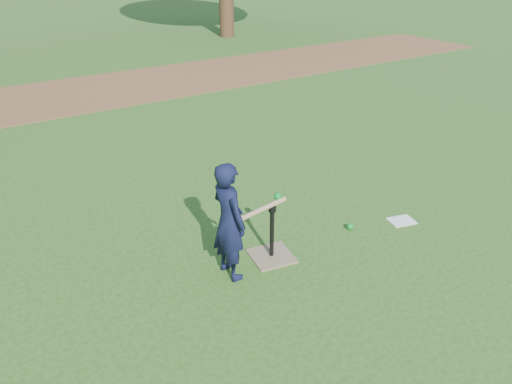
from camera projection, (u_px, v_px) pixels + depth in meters
ground at (274, 255)px, 5.35m from camera, size 80.00×80.00×0.00m
dirt_strip at (76, 94)px, 10.92m from camera, size 24.00×3.00×0.01m
child at (229, 221)px, 4.78m from camera, size 0.31×0.46×1.22m
wiffle_ball_ground at (350, 226)px, 5.81m from camera, size 0.08×0.08×0.08m
clipboard at (401, 221)px, 5.99m from camera, size 0.35×0.30×0.01m
batting_tee at (272, 248)px, 5.27m from camera, size 0.50×0.50×0.61m
swing_action at (264, 207)px, 4.98m from camera, size 0.63×0.20×0.11m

